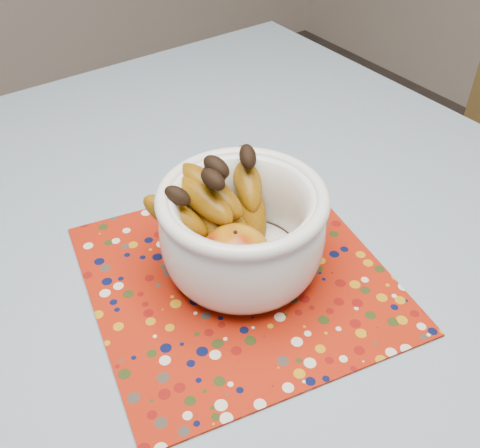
# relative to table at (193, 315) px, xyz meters

# --- Properties ---
(table) EXTENTS (1.20, 1.20, 0.75)m
(table) POSITION_rel_table_xyz_m (0.00, 0.00, 0.00)
(table) COLOR brown
(table) RESTS_ON ground
(tablecloth) EXTENTS (1.32, 1.32, 0.01)m
(tablecloth) POSITION_rel_table_xyz_m (0.00, 0.00, 0.08)
(tablecloth) COLOR slate
(tablecloth) RESTS_ON table
(placemat) EXTENTS (0.45, 0.45, 0.00)m
(placemat) POSITION_rel_table_xyz_m (0.05, -0.05, 0.09)
(placemat) COLOR #981808
(placemat) RESTS_ON tablecloth
(fruit_bowl) EXTENTS (0.25, 0.23, 0.17)m
(fruit_bowl) POSITION_rel_table_xyz_m (0.06, -0.03, 0.17)
(fruit_bowl) COLOR white
(fruit_bowl) RESTS_ON placemat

